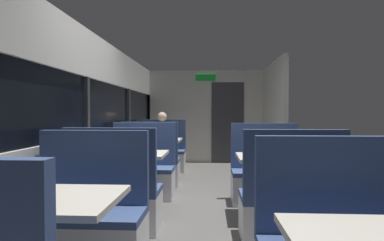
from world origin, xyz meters
name	(u,v)px	position (x,y,z in m)	size (l,w,h in m)	color
ground_plane	(201,214)	(0.00, 0.00, -0.01)	(3.30, 9.20, 0.02)	#514F4C
carriage_window_panel_left	(85,124)	(-1.45, 0.00, 1.11)	(0.09, 8.48, 2.30)	beige
carriage_end_bulkhead	(208,117)	(0.06, 4.19, 1.14)	(2.90, 0.11, 2.30)	beige
carriage_aisle_panel_right	(273,117)	(1.45, 3.00, 1.15)	(0.08, 2.40, 2.30)	beige
dining_table_near_window	(45,213)	(-0.89, -2.09, 0.64)	(0.90, 0.70, 0.74)	#9E9EA3
bench_near_window_facing_entry	(88,224)	(-0.89, -1.39, 0.33)	(0.95, 0.50, 1.10)	silver
dining_table_mid_window	(131,161)	(-0.89, 0.08, 0.64)	(0.90, 0.70, 0.74)	#9E9EA3
bench_mid_window_facing_end	(115,200)	(-0.89, -0.62, 0.33)	(0.95, 0.50, 1.10)	silver
bench_mid_window_facing_entry	(142,175)	(-0.89, 0.78, 0.33)	(0.95, 0.50, 1.10)	silver
dining_table_far_window	(158,144)	(-0.89, 2.25, 0.64)	(0.90, 0.70, 0.74)	#9E9EA3
bench_far_window_facing_end	(151,166)	(-0.89, 1.55, 0.33)	(0.95, 0.50, 1.10)	silver
bench_far_window_facing_entry	(163,155)	(-0.89, 2.95, 0.33)	(0.95, 0.50, 1.10)	silver
dining_table_rear_aisle	(276,164)	(0.89, -0.12, 0.64)	(0.90, 0.70, 0.74)	#9E9EA3
bench_rear_aisle_facing_end	(290,208)	(0.89, -0.82, 0.33)	(0.95, 0.50, 1.10)	silver
bench_rear_aisle_facing_entry	(266,179)	(0.89, 0.58, 0.33)	(0.95, 0.50, 1.10)	silver
seated_passenger	(162,146)	(-0.89, 2.87, 0.54)	(0.47, 0.55, 1.26)	#26262D
coffee_cup_primary	(267,152)	(0.78, -0.15, 0.79)	(0.07, 0.07, 0.09)	white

